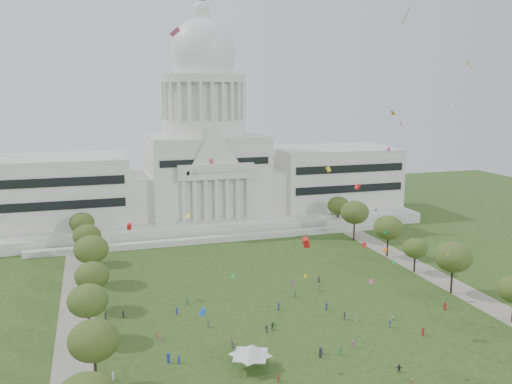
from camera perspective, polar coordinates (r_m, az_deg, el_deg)
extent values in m
plane|color=#294318|center=(115.66, 6.82, -15.82)|extent=(400.00, 400.00, 0.00)
cube|color=silver|center=(219.33, -5.38, -2.42)|extent=(160.00, 60.00, 4.00)
cube|color=silver|center=(188.35, -3.32, -4.90)|extent=(130.00, 3.00, 2.00)
cube|color=silver|center=(195.48, -3.89, -3.87)|extent=(140.00, 3.00, 5.00)
cube|color=silver|center=(211.86, -20.11, 0.09)|extent=(50.00, 34.00, 22.00)
cube|color=silver|center=(233.04, 7.97, 1.55)|extent=(50.00, 34.00, 22.00)
cube|color=silver|center=(210.68, -12.47, -0.39)|extent=(12.00, 26.00, 16.00)
cube|color=silver|center=(221.38, 1.59, 0.39)|extent=(12.00, 26.00, 16.00)
cube|color=silver|center=(215.32, -5.40, 1.67)|extent=(44.00, 38.00, 28.00)
cube|color=silver|center=(195.51, -4.22, 1.73)|extent=(28.00, 3.00, 2.40)
cube|color=black|center=(194.61, -20.38, -0.21)|extent=(46.00, 0.40, 11.00)
cube|color=black|center=(217.47, 9.90, 1.38)|extent=(46.00, 0.40, 11.00)
cylinder|color=silver|center=(213.17, -5.49, 6.83)|extent=(32.00, 32.00, 6.00)
cylinder|color=silver|center=(212.75, -5.54, 9.52)|extent=(28.00, 28.00, 14.00)
cylinder|color=silver|center=(212.76, -5.58, 11.80)|extent=(32.40, 32.40, 3.00)
cylinder|color=silver|center=(212.95, -5.61, 13.28)|extent=(22.00, 22.00, 8.00)
ellipsoid|color=silver|center=(213.18, -5.63, 14.36)|extent=(25.00, 25.00, 26.20)
cylinder|color=silver|center=(214.49, -5.70, 17.96)|extent=(6.00, 6.00, 5.00)
ellipsoid|color=silver|center=(214.89, -5.72, 18.75)|extent=(6.40, 6.40, 5.12)
cube|color=gray|center=(134.65, -18.38, -12.36)|extent=(8.00, 160.00, 0.04)
cube|color=gray|center=(162.33, 18.25, -8.36)|extent=(8.00, 160.00, 0.04)
cylinder|color=black|center=(103.48, -16.54, -17.79)|extent=(0.56, 0.56, 5.75)
ellipsoid|color=#364818|center=(100.76, -16.72, -14.73)|extent=(8.86, 8.86, 7.25)
cylinder|color=black|center=(121.82, -17.14, -13.40)|extent=(0.56, 0.56, 5.47)
ellipsoid|color=#364E1B|center=(119.62, -17.29, -10.86)|extent=(8.42, 8.42, 6.89)
cylinder|color=black|center=(149.65, 19.89, -8.84)|extent=(0.56, 0.56, 6.20)
ellipsoid|color=#3A4F1C|center=(147.66, 20.05, -6.43)|extent=(9.55, 9.55, 7.82)
cylinder|color=black|center=(137.23, -16.76, -10.64)|extent=(0.56, 0.56, 5.27)
ellipsoid|color=#344718|center=(135.35, -16.88, -8.43)|extent=(8.12, 8.12, 6.65)
cylinder|color=black|center=(163.15, 16.34, -7.32)|extent=(0.56, 0.56, 4.56)
ellipsoid|color=#365217|center=(161.76, 16.43, -5.70)|extent=(7.01, 7.01, 5.74)
cylinder|color=black|center=(154.55, -16.84, -8.07)|extent=(0.56, 0.56, 6.03)
ellipsoid|color=#37501B|center=(152.67, -16.97, -5.80)|extent=(9.29, 9.29, 7.60)
cylinder|color=black|center=(175.68, 13.67, -5.66)|extent=(0.56, 0.56, 5.97)
ellipsoid|color=#3D4B1C|center=(174.04, 13.76, -3.67)|extent=(9.19, 9.19, 7.52)
cylinder|color=black|center=(172.40, -17.26, -6.26)|extent=(0.56, 0.56, 5.41)
ellipsoid|color=#314616|center=(170.87, -17.37, -4.42)|extent=(8.33, 8.33, 6.81)
cylinder|color=black|center=(191.96, 10.28, -4.08)|extent=(0.56, 0.56, 6.37)
ellipsoid|color=#38491B|center=(190.37, 10.35, -2.11)|extent=(9.82, 9.82, 8.03)
cylinder|color=black|center=(189.90, -17.77, -4.75)|extent=(0.56, 0.56, 5.32)
ellipsoid|color=#324C15|center=(188.53, -17.87, -3.10)|extent=(8.19, 8.19, 6.70)
cylinder|color=black|center=(208.69, 8.63, -2.97)|extent=(0.56, 0.56, 5.47)
ellipsoid|color=#375019|center=(207.41, 8.67, -1.41)|extent=(8.42, 8.42, 6.89)
cylinder|color=#4C4C4C|center=(103.45, -1.69, -18.34)|extent=(0.12, 0.12, 2.53)
cylinder|color=#4C4C4C|center=(104.90, 1.44, -17.91)|extent=(0.12, 0.12, 2.53)
cylinder|color=#4C4C4C|center=(108.27, -2.52, -16.95)|extent=(0.12, 0.12, 2.53)
cylinder|color=#4C4C4C|center=(109.65, 0.46, -16.56)|extent=(0.12, 0.12, 2.53)
cube|color=silver|center=(105.89, -0.58, -16.78)|extent=(7.97, 7.97, 0.20)
pyramid|color=silver|center=(105.38, -0.58, -16.24)|extent=(11.15, 11.15, 2.02)
imported|color=#B21E1E|center=(139.15, 19.27, -11.26)|extent=(0.92, 1.05, 1.81)
imported|color=silver|center=(129.84, 14.21, -12.64)|extent=(0.84, 0.60, 1.57)
imported|color=#994C8C|center=(115.74, 10.18, -15.46)|extent=(1.09, 1.10, 1.58)
imported|color=#994C8C|center=(127.98, 9.30, -12.70)|extent=(0.79, 1.23, 1.97)
imported|color=#33723F|center=(121.72, 1.75, -13.88)|extent=(1.75, 1.32, 1.77)
imported|color=olive|center=(104.18, 16.02, -18.82)|extent=(0.60, 0.88, 1.72)
imported|color=#B21E1E|center=(102.44, 2.35, -18.96)|extent=(0.69, 0.73, 1.61)
imported|color=#4C4C51|center=(120.30, 1.11, -14.18)|extent=(1.01, 0.94, 1.77)
imported|color=navy|center=(126.15, 13.93, -13.33)|extent=(1.09, 1.10, 1.58)
imported|color=silver|center=(127.69, 10.56, -12.87)|extent=(0.60, 1.01, 1.67)
imported|color=#26262B|center=(108.67, 14.82, -17.50)|extent=(1.51, 1.19, 1.53)
cube|color=silver|center=(106.14, -14.81, -18.23)|extent=(0.34, 0.45, 1.50)
cube|color=#26262B|center=(110.99, 6.81, -16.48)|extent=(0.57, 0.54, 1.85)
cube|color=#26262B|center=(149.85, 6.62, -9.17)|extent=(0.47, 0.35, 1.59)
cube|color=#994C8C|center=(118.22, -10.07, -14.90)|extent=(0.32, 0.43, 1.46)
cube|color=navy|center=(130.52, -8.34, -12.29)|extent=(0.43, 0.49, 1.58)
cube|color=navy|center=(109.34, -8.13, -17.07)|extent=(0.34, 0.45, 1.48)
cube|color=#33723F|center=(135.61, -7.23, -11.33)|extent=(0.52, 0.51, 1.69)
cube|color=#26262B|center=(131.09, -13.78, -12.40)|extent=(0.46, 0.47, 1.54)
cube|color=#4C4C51|center=(112.25, 6.90, -16.21)|extent=(0.43, 0.51, 1.65)
cube|color=#33723F|center=(138.66, 4.13, -10.71)|extent=(0.57, 0.42, 1.93)
cube|color=#33723F|center=(143.98, 6.69, -9.97)|extent=(0.35, 0.50, 1.78)
cube|color=#B21E1E|center=(124.14, 17.18, -13.87)|extent=(0.53, 0.54, 1.76)
cube|color=navy|center=(131.32, 2.40, -11.99)|extent=(0.52, 0.54, 1.74)
cube|color=#4C4C51|center=(113.89, -2.47, -15.78)|extent=(0.45, 0.42, 1.45)
cube|color=#33723F|center=(112.57, 8.86, -16.21)|extent=(0.42, 0.27, 1.54)
cube|color=#4C4C51|center=(123.27, -5.05, -13.63)|extent=(0.38, 0.49, 1.62)
cube|color=navy|center=(132.58, 7.44, -11.86)|extent=(0.52, 0.51, 1.70)
cube|color=#994C8C|center=(146.91, 3.94, -9.52)|extent=(0.49, 0.50, 1.64)
cube|color=#4C4C51|center=(115.48, -2.56, -15.39)|extent=(0.29, 0.42, 1.46)
cube|color=navy|center=(109.70, -9.21, -16.88)|extent=(0.58, 0.48, 1.88)
cube|color=olive|center=(119.53, -10.37, -14.54)|extent=(0.46, 0.54, 1.75)
cube|color=#26262B|center=(131.21, -15.56, -12.45)|extent=(0.40, 0.48, 1.57)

